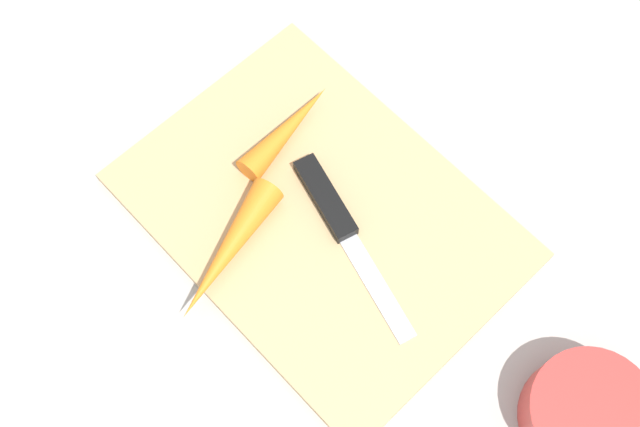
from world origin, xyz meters
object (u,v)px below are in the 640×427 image
object	(u,v)px
carrot_long	(228,251)
small_bowl	(587,415)
carrot_short	(287,129)
cutting_board	(320,216)
knife	(332,209)

from	to	relation	value
carrot_long	small_bowl	distance (m)	0.34
carrot_short	cutting_board	bearing A→B (deg)	-119.91
knife	carrot_short	xyz separation A→B (m)	(0.09, -0.02, 0.01)
cutting_board	knife	bearing A→B (deg)	-124.45
knife	small_bowl	world-z (taller)	small_bowl
cutting_board	knife	distance (m)	0.02
cutting_board	carrot_short	xyz separation A→B (m)	(0.08, -0.03, 0.02)
cutting_board	knife	size ratio (longest dim) A/B	1.82
cutting_board	knife	xyz separation A→B (m)	(-0.01, -0.01, 0.01)
small_bowl	carrot_short	bearing A→B (deg)	-0.17
cutting_board	small_bowl	bearing A→B (deg)	-173.59
knife	carrot_long	xyz separation A→B (m)	(0.03, 0.10, 0.01)
knife	cutting_board	bearing A→B (deg)	-109.30
cutting_board	small_bowl	xyz separation A→B (m)	(-0.29, -0.03, 0.02)
carrot_long	small_bowl	world-z (taller)	small_bowl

